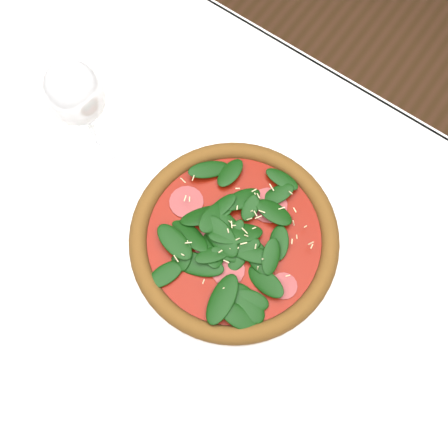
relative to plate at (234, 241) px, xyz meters
The scene contains 5 objects.
ground 0.76m from the plate, 134.07° to the right, with size 6.00×6.00×0.00m, color brown.
dining_table 0.13m from the plate, 134.07° to the right, with size 1.21×0.81×0.75m.
plate is the anchor object (origin of this frame).
pizza 0.02m from the plate, 161.57° to the right, with size 0.40×0.40×0.04m.
wine_glass 0.31m from the plate, behind, with size 0.08×0.08×0.20m.
Camera 1 is at (0.16, -0.14, 1.48)m, focal length 40.00 mm.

